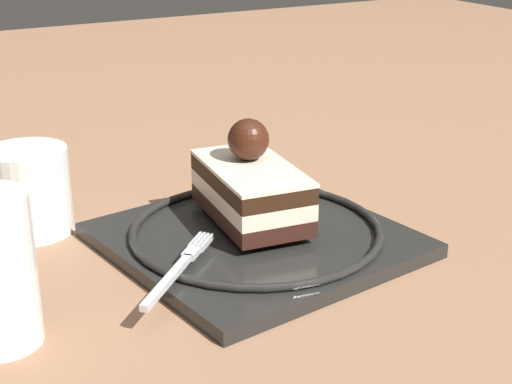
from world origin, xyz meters
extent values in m
plane|color=#90674B|center=(0.00, 0.00, 0.00)|extent=(2.40, 2.40, 0.00)
cube|color=black|center=(-0.03, -0.01, 0.01)|extent=(0.25, 0.25, 0.01)
torus|color=black|center=(-0.03, -0.01, 0.02)|extent=(0.23, 0.23, 0.01)
cube|color=#361A14|center=(-0.05, 0.00, 0.03)|extent=(0.13, 0.08, 0.01)
cube|color=#F8E2C4|center=(-0.05, 0.00, 0.04)|extent=(0.13, 0.08, 0.01)
cube|color=black|center=(-0.05, 0.00, 0.05)|extent=(0.13, 0.08, 0.01)
cube|color=#EFE4C9|center=(-0.05, 0.00, 0.06)|extent=(0.13, 0.08, 0.00)
sphere|color=#38190E|center=(-0.06, 0.01, 0.08)|extent=(0.04, 0.04, 0.04)
cube|color=silver|center=(0.03, -0.11, 0.02)|extent=(0.06, 0.06, 0.00)
cube|color=silver|center=(0.00, -0.08, 0.02)|extent=(0.02, 0.02, 0.00)
cube|color=silver|center=(-0.01, -0.06, 0.02)|extent=(0.02, 0.02, 0.00)
cube|color=silver|center=(-0.01, -0.06, 0.02)|extent=(0.02, 0.02, 0.00)
cube|color=silver|center=(-0.02, -0.06, 0.02)|extent=(0.02, 0.02, 0.00)
cube|color=silver|center=(-0.02, -0.06, 0.02)|extent=(0.02, 0.02, 0.00)
cylinder|color=white|center=(-0.15, -0.16, 0.04)|extent=(0.07, 0.07, 0.07)
cylinder|color=#B7232D|center=(-0.15, -0.16, 0.03)|extent=(0.06, 0.06, 0.04)
camera|label=1|loc=(0.49, -0.29, 0.28)|focal=54.92mm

